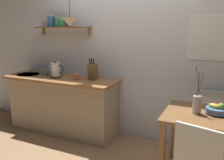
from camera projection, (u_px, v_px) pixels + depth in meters
name	position (u px, v px, depth m)	size (l,w,h in m)	color
ground_plane	(111.00, 153.00, 3.31)	(14.00, 14.00, 0.00)	#A87F56
back_wall	(143.00, 49.00, 3.50)	(6.80, 0.11, 2.70)	silver
kitchen_counter	(63.00, 104.00, 3.90)	(1.83, 0.63, 0.89)	tan
wall_shelf	(59.00, 24.00, 3.84)	(0.97, 0.20, 0.31)	brown
dining_table	(208.00, 126.00, 2.61)	(0.92, 0.75, 0.77)	brown
dining_chair_far	(211.00, 122.00, 3.07)	(0.44, 0.45, 0.88)	white
fruit_bowl	(217.00, 109.00, 2.59)	(0.23, 0.23, 0.13)	#51759E
twig_vase	(197.00, 104.00, 2.59)	(0.09, 0.09, 0.51)	#B7B2A8
electric_kettle	(56.00, 70.00, 3.78)	(0.26, 0.17, 0.25)	black
knife_block	(93.00, 71.00, 3.60)	(0.11, 0.16, 0.32)	brown
coffee_mug_by_sink	(45.00, 73.00, 3.93)	(0.12, 0.08, 0.09)	slate
coffee_mug_spare	(76.00, 77.00, 3.62)	(0.12, 0.09, 0.09)	#C6664C
pendant_lamp	(70.00, 22.00, 3.43)	(0.25, 0.25, 0.46)	black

